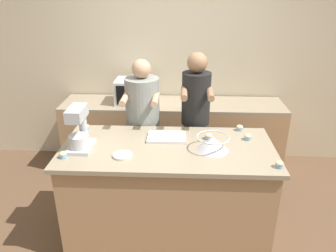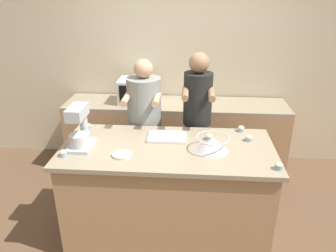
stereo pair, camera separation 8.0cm
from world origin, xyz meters
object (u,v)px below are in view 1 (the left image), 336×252
object	(u,v)px
cupcake_4	(248,137)
mixing_bowl	(213,143)
cupcake_0	(86,127)
cupcake_3	(63,155)
cupcake_2	(240,128)
person_right	(195,125)
microwave_oven	(135,91)
small_plate	(123,155)
cupcake_1	(279,164)
baking_tray	(167,137)
person_left	(143,130)
stand_mixer	(79,131)
cupcake_5	(208,136)

from	to	relation	value
cupcake_4	mixing_bowl	bearing A→B (deg)	-147.63
cupcake_0	cupcake_3	world-z (taller)	same
cupcake_3	cupcake_2	bearing A→B (deg)	21.94
person_right	microwave_oven	xyz separation A→B (m)	(-0.74, 0.70, 0.15)
cupcake_2	small_plate	bearing A→B (deg)	-151.51
cupcake_0	cupcake_1	distance (m)	1.83
cupcake_0	person_right	bearing A→B (deg)	15.45
small_plate	cupcake_1	distance (m)	1.27
microwave_oven	small_plate	distance (m)	1.52
microwave_oven	cupcake_3	bearing A→B (deg)	-103.72
cupcake_3	microwave_oven	bearing A→B (deg)	76.28
baking_tray	person_left	bearing A→B (deg)	120.81
stand_mixer	mixing_bowl	world-z (taller)	stand_mixer
microwave_oven	cupcake_2	size ratio (longest dim) A/B	7.28
mixing_bowl	cupcake_1	size ratio (longest dim) A/B	4.50
person_right	small_plate	distance (m)	1.04
person_left	cupcake_5	bearing A→B (deg)	-34.56
cupcake_1	cupcake_2	distance (m)	0.73
cupcake_1	cupcake_4	xyz separation A→B (m)	(-0.16, 0.49, 0.00)
baking_tray	cupcake_3	world-z (taller)	cupcake_3
cupcake_2	cupcake_4	xyz separation A→B (m)	(0.04, -0.21, 0.00)
stand_mixer	mixing_bowl	bearing A→B (deg)	1.09
baking_tray	cupcake_3	bearing A→B (deg)	-154.10
cupcake_0	cupcake_3	distance (m)	0.57
cupcake_0	cupcake_1	xyz separation A→B (m)	(1.71, -0.65, 0.00)
stand_mixer	small_plate	bearing A→B (deg)	-18.26
stand_mixer	cupcake_2	distance (m)	1.52
baking_tray	cupcake_1	bearing A→B (deg)	-28.11
person_right	cupcake_3	bearing A→B (deg)	-142.18
baking_tray	cupcake_4	bearing A→B (deg)	0.59
baking_tray	cupcake_1	distance (m)	1.03
mixing_bowl	cupcake_1	distance (m)	0.57
person_left	cupcake_0	bearing A→B (deg)	-150.30
cupcake_3	cupcake_5	bearing A→B (deg)	18.63
cupcake_1	cupcake_4	bearing A→B (deg)	107.75
cupcake_1	person_left	bearing A→B (deg)	141.31
cupcake_0	cupcake_4	size ratio (longest dim) A/B	1.00
cupcake_2	microwave_oven	bearing A→B (deg)	140.99
baking_tray	person_right	bearing A→B (deg)	58.67
mixing_bowl	small_plate	bearing A→B (deg)	-168.82
person_left	cupcake_3	xyz separation A→B (m)	(-0.56, -0.87, 0.15)
person_left	cupcake_0	size ratio (longest dim) A/B	24.99
cupcake_2	cupcake_4	world-z (taller)	same
stand_mixer	small_plate	size ratio (longest dim) A/B	2.31
person_left	person_right	size ratio (longest dim) A/B	0.96
person_right	cupcake_4	xyz separation A→B (m)	(0.47, -0.45, 0.09)
person_right	cupcake_0	world-z (taller)	person_right
mixing_bowl	baking_tray	bearing A→B (deg)	152.86
person_right	cupcake_4	world-z (taller)	person_right
stand_mixer	cupcake_0	world-z (taller)	stand_mixer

